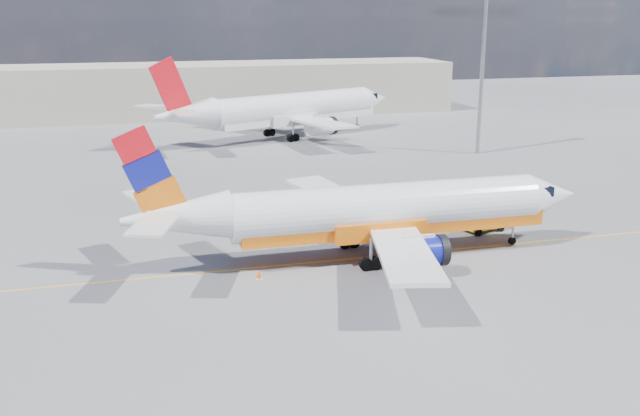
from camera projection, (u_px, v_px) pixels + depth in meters
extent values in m
plane|color=#59595E|center=(335.00, 277.00, 44.06)|extent=(240.00, 240.00, 0.00)
cube|color=yellow|center=(322.00, 262.00, 46.85)|extent=(70.00, 0.15, 0.01)
cube|color=#BDB4A2|center=(232.00, 89.00, 114.00)|extent=(70.00, 14.00, 8.00)
cylinder|color=white|center=(387.00, 207.00, 47.01)|extent=(20.82, 3.23, 3.22)
cone|color=white|center=(551.00, 195.00, 50.15)|extent=(3.79, 3.22, 3.22)
cone|color=white|center=(176.00, 218.00, 43.41)|extent=(6.63, 3.06, 3.06)
cube|color=black|center=(535.00, 189.00, 49.67)|extent=(1.61, 2.18, 0.66)
cube|color=orange|center=(394.00, 223.00, 47.42)|extent=(20.82, 2.66, 1.14)
cube|color=white|center=(338.00, 197.00, 53.03)|extent=(5.69, 11.75, 0.76)
cube|color=white|center=(404.00, 253.00, 40.71)|extent=(5.68, 11.75, 0.76)
cylinder|color=navy|center=(372.00, 215.00, 51.55)|extent=(3.41, 1.80, 1.80)
cylinder|color=navy|center=(418.00, 252.00, 43.64)|extent=(3.41, 1.80, 1.80)
cylinder|color=black|center=(392.00, 214.00, 51.94)|extent=(0.47, 1.99, 1.99)
cylinder|color=black|center=(441.00, 250.00, 44.02)|extent=(0.47, 1.99, 1.99)
cube|color=orange|center=(149.00, 173.00, 42.28)|extent=(4.44, 0.29, 5.91)
cube|color=white|center=(150.00, 198.00, 45.70)|extent=(3.44, 5.14, 0.17)
cube|color=white|center=(154.00, 224.00, 40.07)|extent=(3.44, 5.14, 0.17)
cylinder|color=#9D9CA5|center=(513.00, 228.00, 50.02)|extent=(0.17, 0.17, 1.99)
cylinder|color=black|center=(512.00, 241.00, 50.26)|extent=(0.53, 0.23, 0.53)
cylinder|color=black|center=(349.00, 242.00, 49.43)|extent=(0.85, 0.36, 0.85)
cylinder|color=black|center=(371.00, 264.00, 45.21)|extent=(0.85, 0.36, 0.85)
cylinder|color=white|center=(294.00, 107.00, 92.45)|extent=(23.54, 12.89, 3.71)
cone|color=white|center=(375.00, 99.00, 100.98)|extent=(5.48, 5.13, 3.71)
cone|color=white|center=(185.00, 115.00, 82.83)|extent=(8.41, 6.26, 3.53)
cube|color=black|center=(367.00, 96.00, 99.90)|extent=(2.70, 3.04, 0.76)
cube|color=white|center=(298.00, 116.00, 93.11)|extent=(23.28, 12.29, 1.31)
cube|color=white|center=(251.00, 110.00, 97.49)|extent=(10.71, 12.55, 0.88)
cube|color=white|center=(321.00, 123.00, 85.97)|extent=(5.55, 13.49, 0.88)
cylinder|color=white|center=(276.00, 118.00, 97.02)|extent=(4.43, 3.46, 2.07)
cylinder|color=white|center=(321.00, 127.00, 89.61)|extent=(4.43, 3.46, 2.07)
cylinder|color=black|center=(286.00, 117.00, 98.07)|extent=(1.41, 2.32, 2.29)
cylinder|color=black|center=(332.00, 125.00, 90.66)|extent=(1.41, 2.32, 2.29)
cube|color=red|center=(171.00, 87.00, 80.96)|extent=(4.84, 2.32, 6.81)
cube|color=white|center=(158.00, 107.00, 84.29)|extent=(5.41, 5.69, 0.20)
cube|color=white|center=(187.00, 113.00, 79.02)|extent=(2.89, 5.66, 0.20)
cylinder|color=#9D9CA5|center=(357.00, 119.00, 99.70)|extent=(0.26, 0.26, 2.29)
cylinder|color=black|center=(357.00, 127.00, 99.98)|extent=(0.67, 0.48, 0.61)
cylinder|color=black|center=(269.00, 133.00, 94.03)|extent=(1.07, 0.77, 0.98)
cylinder|color=black|center=(293.00, 138.00, 90.08)|extent=(1.07, 0.77, 0.98)
cylinder|color=black|center=(463.00, 227.00, 53.44)|extent=(0.61, 0.37, 0.57)
cylinder|color=black|center=(478.00, 232.00, 52.11)|extent=(0.61, 0.37, 0.57)
cylinder|color=black|center=(486.00, 223.00, 54.56)|extent=(0.61, 0.37, 0.57)
cylinder|color=black|center=(501.00, 228.00, 53.23)|extent=(0.61, 0.37, 0.57)
cube|color=gold|center=(482.00, 220.00, 53.18)|extent=(3.28, 2.32, 1.14)
cube|color=black|center=(477.00, 209.00, 52.66)|extent=(1.68, 1.68, 0.68)
cube|color=white|center=(259.00, 278.00, 43.86)|extent=(0.39, 0.39, 0.04)
cone|color=#E94F09|center=(259.00, 274.00, 43.79)|extent=(0.33, 0.33, 0.51)
cylinder|color=#9D9CA5|center=(483.00, 62.00, 79.92)|extent=(0.46, 0.46, 20.96)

